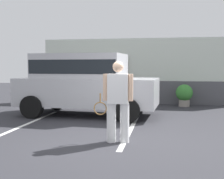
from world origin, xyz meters
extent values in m
plane|color=#2D2D33|center=(0.00, 0.00, 0.00)|extent=(40.00, 40.00, 0.00)
cube|color=silver|center=(-2.77, 1.50, 0.00)|extent=(0.12, 4.40, 0.01)
cube|color=silver|center=(0.22, 1.50, 0.00)|extent=(0.12, 4.40, 0.01)
cube|color=silver|center=(0.00, 6.82, 1.43)|extent=(8.75, 0.30, 2.87)
cube|color=#4C4C51|center=(0.00, 6.62, 0.50)|extent=(7.35, 0.10, 1.00)
cube|color=brown|center=(-0.99, 6.60, 1.05)|extent=(0.90, 0.06, 2.10)
cube|color=#B7B7BC|center=(-1.45, 3.26, 0.80)|extent=(4.72, 2.20, 0.90)
cube|color=#B7B7BC|center=(-1.70, 3.27, 1.65)|extent=(3.01, 1.95, 0.80)
cube|color=black|center=(-1.70, 3.27, 1.63)|extent=(2.96, 1.97, 0.44)
cylinder|color=black|center=(0.16, 4.10, 0.36)|extent=(0.74, 0.31, 0.72)
cylinder|color=black|center=(0.03, 2.21, 0.36)|extent=(0.74, 0.31, 0.72)
cylinder|color=black|center=(-2.93, 4.31, 0.36)|extent=(0.74, 0.31, 0.72)
cylinder|color=black|center=(-3.06, 2.41, 0.36)|extent=(0.74, 0.31, 0.72)
cylinder|color=white|center=(0.23, 0.03, 0.42)|extent=(0.20, 0.20, 0.85)
cylinder|color=white|center=(-0.06, 0.02, 0.42)|extent=(0.20, 0.20, 0.85)
cube|color=white|center=(0.08, 0.03, 1.17)|extent=(0.45, 0.29, 0.63)
sphere|color=beige|center=(0.08, 0.03, 1.64)|extent=(0.24, 0.24, 0.24)
cylinder|color=beige|center=(0.36, 0.04, 1.19)|extent=(0.11, 0.11, 0.58)
cylinder|color=beige|center=(-0.19, 0.01, 1.19)|extent=(0.11, 0.11, 0.58)
torus|color=olive|center=(-0.31, 0.06, 0.72)|extent=(0.37, 0.04, 0.37)
cylinder|color=olive|center=(-0.31, 0.06, 0.96)|extent=(0.03, 0.03, 0.20)
cylinder|color=gray|center=(1.89, 6.01, 0.14)|extent=(0.44, 0.44, 0.27)
sphere|color=#387F33|center=(1.89, 6.01, 0.56)|extent=(0.69, 0.69, 0.69)
camera|label=1|loc=(1.04, -6.08, 1.65)|focal=46.35mm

